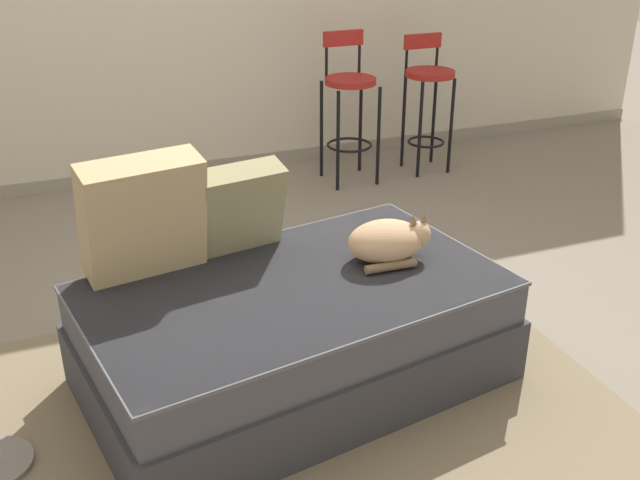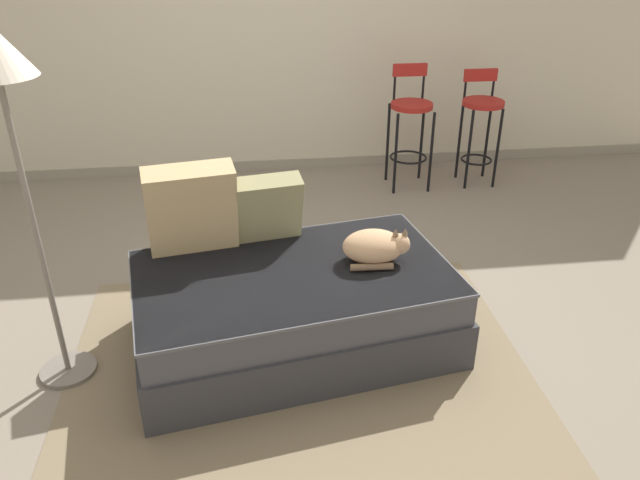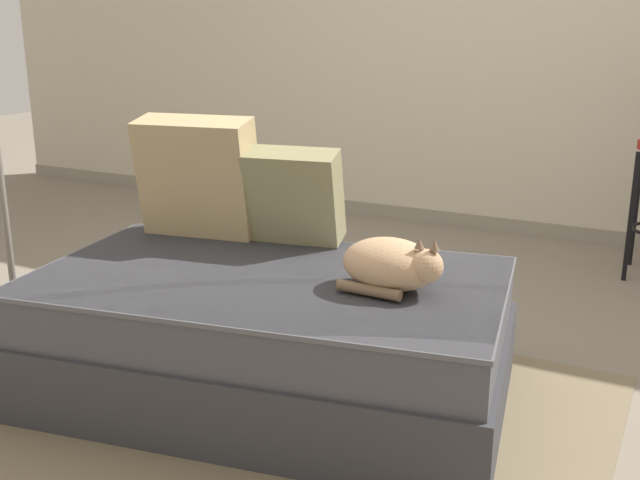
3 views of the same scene
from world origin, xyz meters
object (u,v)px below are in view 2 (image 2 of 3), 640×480
cat (375,246)px  bar_stool_by_doorway (481,116)px  throw_pillow_middle (268,208)px  floor_lamp (1,89)px  throw_pillow_corner (191,208)px  couch (294,308)px  bar_stool_near_window (410,120)px

cat → bar_stool_by_doorway: size_ratio=0.38×
throw_pillow_middle → cat: throw_pillow_middle is taller
throw_pillow_middle → floor_lamp: size_ratio=0.23×
throw_pillow_corner → cat: 0.99m
couch → bar_stool_by_doorway: size_ratio=1.89×
floor_lamp → bar_stool_by_doorway: bearing=36.9°
couch → floor_lamp: bearing=-175.2°
cat → bar_stool_by_doorway: bearing=57.3°
bar_stool_near_window → bar_stool_by_doorway: bearing=0.0°
bar_stool_by_doorway → couch: bearing=-129.8°
bar_stool_by_doorway → floor_lamp: size_ratio=0.55×
bar_stool_near_window → cat: bearing=-109.2°
throw_pillow_corner → couch: bearing=-30.9°
throw_pillow_corner → floor_lamp: size_ratio=0.29×
bar_stool_near_window → throw_pillow_middle: bearing=-126.1°
bar_stool_by_doorway → cat: bearing=-122.7°
throw_pillow_middle → cat: size_ratio=1.12×
couch → floor_lamp: floor_lamp is taller
bar_stool_near_window → throw_pillow_corner: bearing=-132.9°
throw_pillow_corner → cat: throw_pillow_corner is taller
couch → bar_stool_near_window: size_ratio=1.78×
bar_stool_near_window → floor_lamp: (-2.32, -2.19, 0.88)m
bar_stool_near_window → floor_lamp: 3.31m
bar_stool_by_doorway → floor_lamp: bearing=-143.1°
bar_stool_near_window → bar_stool_by_doorway: (0.60, 0.00, 0.00)m
floor_lamp → throw_pillow_corner: bearing=31.4°
bar_stool_near_window → bar_stool_by_doorway: size_ratio=1.06×
bar_stool_near_window → floor_lamp: size_ratio=0.58×
throw_pillow_middle → couch: bearing=-74.3°
couch → floor_lamp: 1.70m
throw_pillow_middle → floor_lamp: (-1.07, -0.47, 0.81)m
couch → throw_pillow_corner: bearing=149.1°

